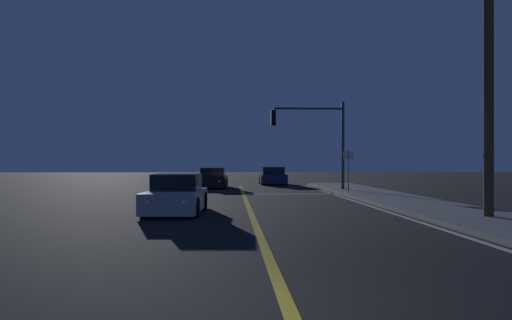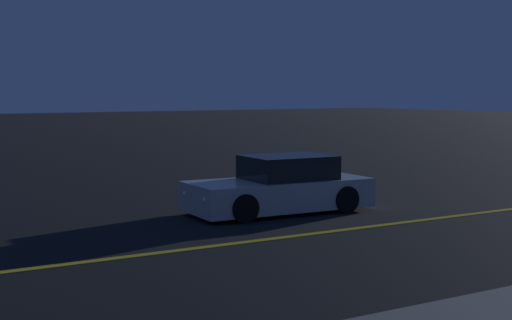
% 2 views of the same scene
% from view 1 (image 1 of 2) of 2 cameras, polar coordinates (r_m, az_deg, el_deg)
% --- Properties ---
extents(ground_plane, '(160.00, 160.00, 0.00)m').
position_cam_1_polar(ground_plane, '(6.34, 3.90, -16.54)').
color(ground_plane, black).
extents(sidewalk_right, '(3.20, 43.48, 0.15)m').
position_cam_1_polar(sidewalk_right, '(19.64, 19.44, -5.12)').
color(sidewalk_right, slate).
rests_on(sidewalk_right, ground).
extents(lane_line_center, '(0.20, 41.07, 0.01)m').
position_cam_1_polar(lane_line_center, '(18.22, -0.51, -5.74)').
color(lane_line_center, gold).
rests_on(lane_line_center, ground).
extents(lane_line_edge_right, '(0.16, 41.07, 0.01)m').
position_cam_1_polar(lane_line_edge_right, '(19.03, 14.25, -5.50)').
color(lane_line_edge_right, silver).
rests_on(lane_line_edge_right, ground).
extents(stop_bar, '(5.08, 0.50, 0.01)m').
position_cam_1_polar(stop_bar, '(28.93, 3.71, -3.65)').
color(stop_bar, silver).
rests_on(stop_bar, ground).
extents(car_parked_curb_black, '(2.02, 4.67, 1.34)m').
position_cam_1_polar(car_parked_curb_black, '(36.00, -4.63, -2.04)').
color(car_parked_curb_black, black).
rests_on(car_parked_curb_black, ground).
extents(car_following_oncoming_navy, '(2.00, 4.48, 1.34)m').
position_cam_1_polar(car_following_oncoming_navy, '(41.08, 1.79, -1.80)').
color(car_following_oncoming_navy, navy).
rests_on(car_following_oncoming_navy, ground).
extents(car_lead_oncoming_silver, '(2.03, 4.45, 1.34)m').
position_cam_1_polar(car_lead_oncoming_silver, '(18.69, -8.52, -3.82)').
color(car_lead_oncoming_silver, '#B2B5BA').
rests_on(car_lead_oncoming_silver, ground).
extents(traffic_signal_near_right, '(4.32, 0.28, 5.26)m').
position_cam_1_polar(traffic_signal_near_right, '(31.44, 6.35, 3.09)').
color(traffic_signal_near_right, '#38383D').
rests_on(traffic_signal_near_right, ground).
extents(utility_pole_right, '(1.55, 0.30, 11.14)m').
position_cam_1_polar(utility_pole_right, '(17.79, 23.55, 12.75)').
color(utility_pole_right, '#4C3823').
rests_on(utility_pole_right, ground).
extents(street_sign_corner, '(0.56, 0.14, 2.36)m').
position_cam_1_polar(street_sign_corner, '(28.89, 9.83, -0.51)').
color(street_sign_corner, slate).
rests_on(street_sign_corner, ground).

